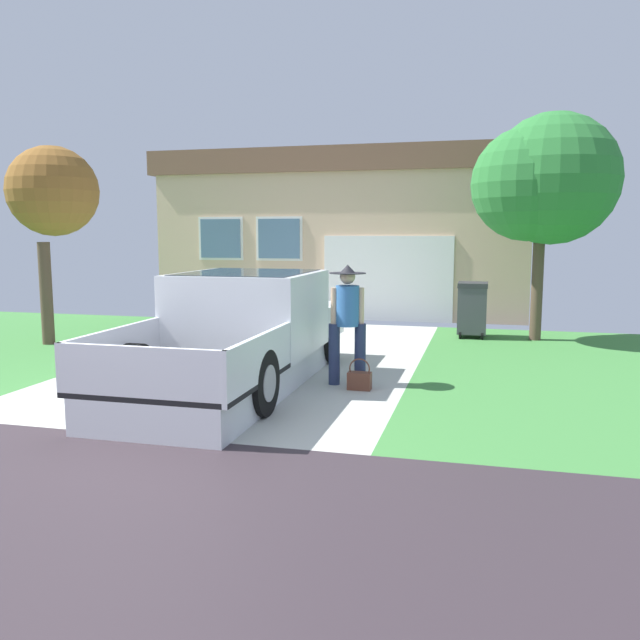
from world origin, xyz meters
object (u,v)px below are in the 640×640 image
Objects in this scene: pickup_truck at (246,332)px; handbag at (359,380)px; neighbor_tree at (53,194)px; wheeled_trash_bin at (472,308)px; house_with_garage at (353,233)px; person_with_hat at (347,318)px; front_yard_tree at (543,181)px.

pickup_truck reaches higher than handbag.
wheeled_trash_bin is (7.88, 2.78, -2.29)m from neighbor_tree.
house_with_garage is at bearing 92.31° from pickup_truck.
person_with_hat reaches higher than wheeled_trash_bin.
person_with_hat is at bearing -108.86° from wheeled_trash_bin.
house_with_garage is 6.97m from front_yard_tree.
neighbor_tree is (-4.72, 2.08, 2.20)m from pickup_truck.
person_with_hat is 0.90m from handbag.
front_yard_tree reaches higher than house_with_garage.
pickup_truck is 1.19× the size of front_yard_tree.
pickup_truck is 1.54m from person_with_hat.
wheeled_trash_bin is (1.41, 5.08, 0.48)m from handbag.
person_with_hat is (1.51, 0.06, 0.26)m from pickup_truck.
wheeled_trash_bin is (1.64, 4.81, -0.35)m from person_with_hat.
pickup_truck is at bearing -133.35° from front_yard_tree.
house_with_garage reaches higher than wheeled_trash_bin.
handbag is 0.39× the size of wheeled_trash_bin.
front_yard_tree reaches higher than neighbor_tree.
front_yard_tree is (4.44, 4.70, 2.46)m from pickup_truck.
house_with_garage is at bearing 60.07° from neighbor_tree.
handbag is 0.04× the size of house_with_garage.
front_yard_tree is (2.92, 4.64, 2.20)m from person_with_hat.
handbag is 7.41m from neighbor_tree.
pickup_truck is 5.80m from wheeled_trash_bin.
neighbor_tree reaches higher than pickup_truck.
pickup_truck is 6.91m from front_yard_tree.
neighbor_tree is 3.33× the size of wheeled_trash_bin.
person_with_hat is 0.38× the size of front_yard_tree.
handbag is at bearing -118.66° from front_yard_tree.
person_with_hat is at bearing -78.96° from house_with_garage.
house_with_garage is at bearing 126.22° from wheeled_trash_bin.
house_with_garage reaches higher than neighbor_tree.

